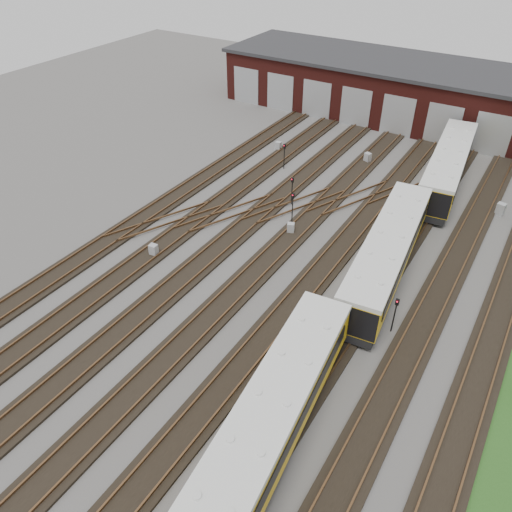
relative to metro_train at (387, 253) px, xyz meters
The scene contains 13 objects.
ground 10.88m from the metro_train, 124.13° to the right, with size 120.00×120.00×0.00m, color #464441.
track_network 10.48m from the metro_train, 126.74° to the right, with size 30.40×70.00×0.33m.
maintenance_shed 31.72m from the metro_train, 100.93° to the left, with size 51.00×12.50×6.35m.
metro_train is the anchor object (origin of this frame).
signal_mast_0 9.24m from the metro_train, 164.47° to the left, with size 0.22×0.21×2.96m.
signal_mast_1 18.28m from the metro_train, 142.57° to the left, with size 0.23×0.22×2.62m.
signal_mast_2 11.82m from the metro_train, 152.91° to the left, with size 0.26×0.25×2.63m.
signal_mast_3 5.68m from the metro_train, 64.73° to the right, with size 0.22×0.21×2.69m.
relay_cabinet_0 17.23m from the metro_train, 156.24° to the right, with size 0.59×0.49×0.99m, color #A5A7AB.
relay_cabinet_1 22.56m from the metro_train, 139.65° to the left, with size 0.57×0.48×0.96m, color #A5A7AB.
relay_cabinet_2 8.58m from the metro_train, behind, with size 0.57×0.47×0.95m, color #A5A7AB.
relay_cabinet_3 18.71m from the metro_train, 115.34° to the left, with size 0.61×0.51×1.02m, color #A5A7AB.
relay_cabinet_4 14.42m from the metro_train, 67.54° to the left, with size 0.67×0.56×1.11m, color #A5A7AB.
Camera 1 is at (13.10, -19.95, 22.64)m, focal length 35.00 mm.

